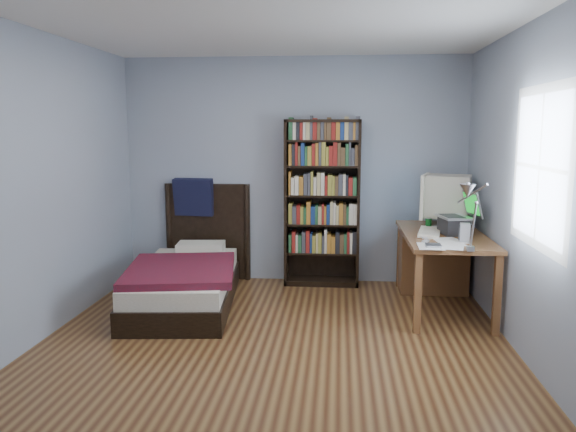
% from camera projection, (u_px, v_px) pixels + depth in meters
% --- Properties ---
extents(room, '(4.20, 4.24, 2.50)m').
position_uv_depth(room, '(275.00, 191.00, 4.20)').
color(room, '#4E2A17').
rests_on(room, ground).
extents(desk, '(0.75, 1.53, 0.73)m').
position_uv_depth(desk, '(435.00, 256.00, 5.79)').
color(desk, brown).
rests_on(desk, floor).
extents(crt_monitor, '(0.57, 0.53, 0.53)m').
position_uv_depth(crt_monitor, '(445.00, 197.00, 5.69)').
color(crt_monitor, '#C0B69F').
rests_on(crt_monitor, desk).
extents(laptop, '(0.39, 0.38, 0.41)m').
position_uv_depth(laptop, '(456.00, 222.00, 5.28)').
color(laptop, '#2D2D30').
rests_on(laptop, desk).
extents(desk_lamp, '(0.23, 0.50, 0.59)m').
position_uv_depth(desk_lamp, '(468.00, 198.00, 4.16)').
color(desk_lamp, '#99999E').
rests_on(desk_lamp, desk).
extents(keyboard, '(0.28, 0.51, 0.05)m').
position_uv_depth(keyboard, '(430.00, 232.00, 5.30)').
color(keyboard, beige).
rests_on(keyboard, desk).
extents(speaker, '(0.09, 0.09, 0.17)m').
position_uv_depth(speaker, '(465.00, 233.00, 4.92)').
color(speaker, '#97979A').
rests_on(speaker, desk).
extents(soda_can, '(0.06, 0.06, 0.11)m').
position_uv_depth(soda_can, '(428.00, 224.00, 5.54)').
color(soda_can, '#063217').
rests_on(soda_can, desk).
extents(mouse, '(0.07, 0.12, 0.04)m').
position_uv_depth(mouse, '(435.00, 226.00, 5.65)').
color(mouse, silver).
rests_on(mouse, desk).
extents(phone_silver, '(0.05, 0.10, 0.02)m').
position_uv_depth(phone_silver, '(424.00, 237.00, 5.10)').
color(phone_silver, '#B8B7BC').
rests_on(phone_silver, desk).
extents(phone_grey, '(0.08, 0.10, 0.02)m').
position_uv_depth(phone_grey, '(425.00, 241.00, 4.91)').
color(phone_grey, '#97979A').
rests_on(phone_grey, desk).
extents(external_drive, '(0.13, 0.13, 0.03)m').
position_uv_depth(external_drive, '(433.00, 246.00, 4.69)').
color(external_drive, '#97979A').
rests_on(external_drive, desk).
extents(bookshelf, '(0.82, 0.30, 1.81)m').
position_uv_depth(bookshelf, '(322.00, 203.00, 6.14)').
color(bookshelf, black).
rests_on(bookshelf, floor).
extents(bed, '(1.16, 2.03, 1.16)m').
position_uv_depth(bed, '(187.00, 277.00, 5.58)').
color(bed, black).
rests_on(bed, floor).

